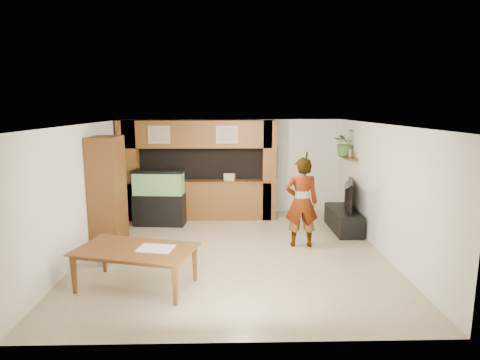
{
  "coord_description": "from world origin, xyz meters",
  "views": [
    {
      "loc": [
        -0.07,
        -7.86,
        2.93
      ],
      "look_at": [
        0.14,
        0.6,
        1.39
      ],
      "focal_mm": 30.0,
      "sensor_mm": 36.0,
      "label": 1
    }
  ],
  "objects_px": {
    "aquarium": "(159,198)",
    "dining_table": "(135,269)",
    "person": "(301,202)",
    "pantry_cabinet": "(108,191)",
    "television": "(344,195)"
  },
  "relations": [
    {
      "from": "aquarium",
      "to": "person",
      "type": "height_order",
      "value": "person"
    },
    {
      "from": "person",
      "to": "aquarium",
      "type": "bearing_deg",
      "value": -24.43
    },
    {
      "from": "pantry_cabinet",
      "to": "person",
      "type": "height_order",
      "value": "pantry_cabinet"
    },
    {
      "from": "pantry_cabinet",
      "to": "television",
      "type": "distance_m",
      "value": 5.42
    },
    {
      "from": "pantry_cabinet",
      "to": "person",
      "type": "xyz_separation_m",
      "value": [
        4.13,
        -0.28,
        -0.21
      ]
    },
    {
      "from": "pantry_cabinet",
      "to": "aquarium",
      "type": "relative_size",
      "value": 1.66
    },
    {
      "from": "aquarium",
      "to": "pantry_cabinet",
      "type": "bearing_deg",
      "value": -117.35
    },
    {
      "from": "pantry_cabinet",
      "to": "person",
      "type": "relative_size",
      "value": 1.22
    },
    {
      "from": "pantry_cabinet",
      "to": "aquarium",
      "type": "bearing_deg",
      "value": 57.84
    },
    {
      "from": "pantry_cabinet",
      "to": "television",
      "type": "relative_size",
      "value": 1.9
    },
    {
      "from": "aquarium",
      "to": "dining_table",
      "type": "bearing_deg",
      "value": -81.63
    },
    {
      "from": "television",
      "to": "aquarium",
      "type": "bearing_deg",
      "value": 97.9
    },
    {
      "from": "television",
      "to": "person",
      "type": "relative_size",
      "value": 0.64
    },
    {
      "from": "pantry_cabinet",
      "to": "television",
      "type": "xyz_separation_m",
      "value": [
        5.35,
        0.8,
        -0.3
      ]
    },
    {
      "from": "aquarium",
      "to": "person",
      "type": "xyz_separation_m",
      "value": [
        3.28,
        -1.63,
        0.27
      ]
    }
  ]
}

